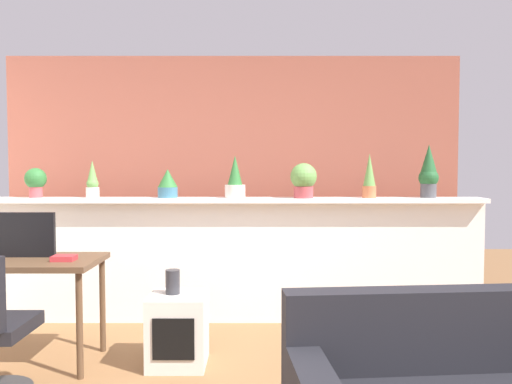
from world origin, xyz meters
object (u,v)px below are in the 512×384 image
(potted_plant_6, at_px, (431,172))
(desk, at_px, (23,271))
(potted_plant_1, at_px, (95,182))
(potted_plant_5, at_px, (372,177))
(potted_plant_2, at_px, (170,183))
(vase_on_shelf, at_px, (175,282))
(potted_plant_3, at_px, (237,180))
(potted_plant_4, at_px, (306,179))
(side_cube_shelf, at_px, (180,330))
(potted_plant_0, at_px, (38,181))
(book_on_desk, at_px, (66,258))
(tv_monitor, at_px, (22,235))

(potted_plant_6, relative_size, desk, 0.43)
(potted_plant_1, bearing_deg, potted_plant_5, -0.16)
(potted_plant_1, xyz_separation_m, potted_plant_2, (0.67, 0.00, -0.02))
(potted_plant_1, height_order, vase_on_shelf, potted_plant_1)
(potted_plant_3, bearing_deg, potted_plant_4, -2.06)
(potted_plant_3, relative_size, side_cube_shelf, 0.76)
(side_cube_shelf, bearing_deg, potted_plant_1, 132.02)
(vase_on_shelf, bearing_deg, potted_plant_6, 24.97)
(potted_plant_5, distance_m, side_cube_shelf, 2.14)
(desk, relative_size, vase_on_shelf, 6.42)
(potted_plant_6, bearing_deg, potted_plant_4, -176.93)
(potted_plant_0, height_order, book_on_desk, potted_plant_0)
(potted_plant_6, height_order, desk, potted_plant_6)
(desk, height_order, vase_on_shelf, desk)
(potted_plant_0, relative_size, potted_plant_1, 0.80)
(potted_plant_1, distance_m, potted_plant_3, 1.28)
(side_cube_shelf, bearing_deg, book_on_desk, -176.77)
(potted_plant_0, height_order, potted_plant_2, potted_plant_0)
(potted_plant_0, bearing_deg, vase_on_shelf, -35.75)
(potted_plant_2, xyz_separation_m, potted_plant_6, (2.33, 0.01, 0.10))
(book_on_desk, bearing_deg, tv_monitor, 159.13)
(potted_plant_2, distance_m, tv_monitor, 1.33)
(book_on_desk, bearing_deg, side_cube_shelf, 3.23)
(potted_plant_1, relative_size, potted_plant_5, 0.84)
(potted_plant_3, bearing_deg, desk, -146.79)
(potted_plant_4, bearing_deg, vase_on_shelf, -137.22)
(side_cube_shelf, bearing_deg, desk, 179.17)
(potted_plant_4, height_order, vase_on_shelf, potted_plant_4)
(potted_plant_2, bearing_deg, potted_plant_5, -0.30)
(potted_plant_2, xyz_separation_m, potted_plant_5, (1.80, -0.01, 0.06))
(potted_plant_2, distance_m, desk, 1.45)
(side_cube_shelf, bearing_deg, potted_plant_3, 69.64)
(potted_plant_3, bearing_deg, book_on_desk, -138.03)
(tv_monitor, bearing_deg, book_on_desk, -20.87)
(potted_plant_4, xyz_separation_m, desk, (-2.08, -0.94, -0.62))
(tv_monitor, distance_m, side_cube_shelf, 1.32)
(vase_on_shelf, bearing_deg, potted_plant_1, 131.55)
(potted_plant_6, bearing_deg, potted_plant_1, -179.85)
(side_cube_shelf, bearing_deg, vase_on_shelf, 145.52)
(desk, xyz_separation_m, vase_on_shelf, (1.07, 0.01, -0.08))
(potted_plant_3, bearing_deg, side_cube_shelf, -110.36)
(potted_plant_1, bearing_deg, vase_on_shelf, -48.45)
(vase_on_shelf, bearing_deg, potted_plant_0, 144.25)
(potted_plant_4, relative_size, vase_on_shelf, 1.80)
(potted_plant_0, bearing_deg, potted_plant_2, -0.52)
(potted_plant_1, height_order, tv_monitor, potted_plant_1)
(potted_plant_1, xyz_separation_m, potted_plant_5, (2.47, -0.01, 0.04))
(potted_plant_4, distance_m, book_on_desk, 2.08)
(potted_plant_2, bearing_deg, potted_plant_1, -179.79)
(potted_plant_3, distance_m, potted_plant_4, 0.61)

